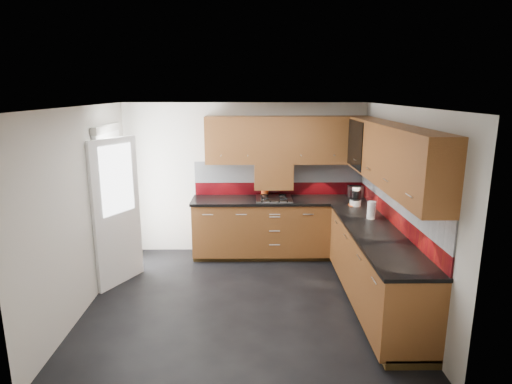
{
  "coord_description": "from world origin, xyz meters",
  "views": [
    {
      "loc": [
        0.1,
        -4.92,
        2.57
      ],
      "look_at": [
        0.16,
        0.65,
        1.25
      ],
      "focal_mm": 30.0,
      "sensor_mm": 36.0,
      "label": 1
    }
  ],
  "objects_px": {
    "toaster": "(355,191)",
    "food_processor": "(356,198)",
    "utensil_pot": "(265,190)",
    "gas_hob": "(274,198)"
  },
  "relations": [
    {
      "from": "gas_hob",
      "to": "food_processor",
      "type": "relative_size",
      "value": 2.06
    },
    {
      "from": "gas_hob",
      "to": "toaster",
      "type": "bearing_deg",
      "value": 8.01
    },
    {
      "from": "gas_hob",
      "to": "toaster",
      "type": "relative_size",
      "value": 2.22
    },
    {
      "from": "utensil_pot",
      "to": "toaster",
      "type": "bearing_deg",
      "value": -2.19
    },
    {
      "from": "gas_hob",
      "to": "utensil_pot",
      "type": "xyz_separation_m",
      "value": [
        -0.13,
        0.24,
        0.08
      ]
    },
    {
      "from": "utensil_pot",
      "to": "toaster",
      "type": "xyz_separation_m",
      "value": [
        1.43,
        -0.05,
        -0.01
      ]
    },
    {
      "from": "toaster",
      "to": "food_processor",
      "type": "xyz_separation_m",
      "value": [
        -0.13,
        -0.57,
        0.04
      ]
    },
    {
      "from": "gas_hob",
      "to": "toaster",
      "type": "xyz_separation_m",
      "value": [
        1.3,
        0.18,
        0.07
      ]
    },
    {
      "from": "utensil_pot",
      "to": "food_processor",
      "type": "xyz_separation_m",
      "value": [
        1.3,
        -0.63,
        0.03
      ]
    },
    {
      "from": "utensil_pot",
      "to": "food_processor",
      "type": "relative_size",
      "value": 1.54
    }
  ]
}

